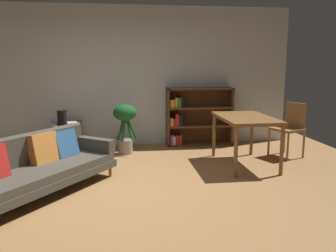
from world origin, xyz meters
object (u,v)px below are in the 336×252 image
(dining_chair_near, at_px, (290,126))
(fabric_couch, at_px, (35,165))
(media_console, at_px, (67,141))
(bookshelf, at_px, (195,117))
(open_laptop, at_px, (65,122))
(desk_speaker, at_px, (62,119))
(dining_table, at_px, (245,122))
(potted_floor_plant, at_px, (125,121))

(dining_chair_near, bearing_deg, fabric_couch, -162.57)
(media_console, xyz_separation_m, dining_chair_near, (3.84, -0.50, 0.27))
(bookshelf, bearing_deg, fabric_couch, -136.81)
(open_laptop, xyz_separation_m, desk_speaker, (0.03, -0.48, 0.13))
(dining_table, relative_size, dining_chair_near, 1.37)
(potted_floor_plant, bearing_deg, dining_table, -27.27)
(open_laptop, relative_size, dining_chair_near, 0.54)
(fabric_couch, relative_size, desk_speaker, 7.21)
(fabric_couch, relative_size, potted_floor_plant, 2.39)
(potted_floor_plant, bearing_deg, desk_speaker, -163.08)
(open_laptop, bearing_deg, potted_floor_plant, -8.93)
(bookshelf, bearing_deg, desk_speaker, -159.91)
(bookshelf, bearing_deg, potted_floor_plant, -157.64)
(fabric_couch, relative_size, dining_chair_near, 2.29)
(open_laptop, bearing_deg, dining_table, -21.10)
(desk_speaker, relative_size, potted_floor_plant, 0.33)
(fabric_couch, relative_size, open_laptop, 4.20)
(open_laptop, height_order, potted_floor_plant, potted_floor_plant)
(dining_table, xyz_separation_m, dining_chair_near, (0.96, 0.40, -0.16))
(dining_chair_near, bearing_deg, bookshelf, 141.80)
(open_laptop, distance_m, desk_speaker, 0.50)
(fabric_couch, height_order, desk_speaker, desk_speaker)
(dining_table, xyz_separation_m, bookshelf, (-0.48, 1.54, -0.14))
(open_laptop, relative_size, potted_floor_plant, 0.57)
(media_console, relative_size, desk_speaker, 3.94)
(media_console, relative_size, bookshelf, 0.89)
(media_console, relative_size, dining_table, 0.91)
(fabric_couch, bearing_deg, media_console, 85.52)
(media_console, relative_size, open_laptop, 2.30)
(fabric_couch, relative_size, dining_table, 1.66)
(fabric_couch, distance_m, dining_table, 3.15)
(fabric_couch, distance_m, potted_floor_plant, 2.15)
(fabric_couch, bearing_deg, open_laptop, 87.55)
(open_laptop, relative_size, dining_table, 0.40)
(dining_table, bearing_deg, bookshelf, 107.42)
(open_laptop, bearing_deg, bookshelf, 9.39)
(potted_floor_plant, height_order, bookshelf, bookshelf)
(open_laptop, bearing_deg, media_console, -77.16)
(desk_speaker, xyz_separation_m, dining_table, (2.90, -0.65, -0.00))
(bookshelf, bearing_deg, media_console, -165.17)
(open_laptop, relative_size, desk_speaker, 1.72)
(fabric_couch, bearing_deg, potted_floor_plant, 57.66)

